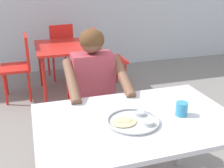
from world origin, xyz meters
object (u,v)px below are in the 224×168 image
object	(u,v)px
drinking_cup	(182,108)
table_background_red	(64,52)
table_foreground	(136,128)
diner_foreground	(95,89)
chair_red_right	(104,56)
chair_foreground	(90,101)
chair_red_left	(21,62)
chair_red_far	(60,48)
thali_tray	(133,121)

from	to	relation	value
drinking_cup	table_background_red	bearing A→B (deg)	100.56
table_foreground	diner_foreground	distance (m)	0.62
table_foreground	chair_red_right	bearing A→B (deg)	79.23
chair_foreground	chair_red_left	size ratio (longest dim) A/B	1.00
diner_foreground	chair_red_right	bearing A→B (deg)	71.90
drinking_cup	table_background_red	size ratio (longest dim) A/B	0.10
table_background_red	chair_red_far	bearing A→B (deg)	88.06
thali_tray	chair_red_far	world-z (taller)	chair_red_far
thali_tray	chair_red_far	xyz separation A→B (m)	(-0.08, 2.97, -0.24)
thali_tray	table_background_red	distance (m)	2.32
diner_foreground	chair_red_right	distance (m)	1.78
chair_red_right	chair_foreground	bearing A→B (deg)	-110.59
diner_foreground	table_background_red	world-z (taller)	diner_foreground
drinking_cup	thali_tray	bearing A→B (deg)	179.43
table_foreground	chair_red_left	world-z (taller)	chair_red_left
chair_foreground	chair_red_left	xyz separation A→B (m)	(-0.62, 1.47, 0.01)
thali_tray	chair_red_far	bearing A→B (deg)	91.47
chair_foreground	chair_red_far	size ratio (longest dim) A/B	0.98
table_foreground	chair_red_far	bearing A→B (deg)	92.28
table_foreground	chair_red_left	size ratio (longest dim) A/B	1.43
table_foreground	drinking_cup	distance (m)	0.32
table_foreground	chair_red_far	world-z (taller)	chair_red_far
thali_tray	table_background_red	xyz separation A→B (m)	(-0.10, 2.31, -0.13)
table_foreground	table_background_red	world-z (taller)	table_foreground
table_foreground	chair_red_far	xyz separation A→B (m)	(-0.12, 2.93, -0.15)
thali_tray	chair_red_right	world-z (taller)	chair_red_right
drinking_cup	chair_red_left	xyz separation A→B (m)	(-1.02, 2.35, -0.27)
table_foreground	chair_red_far	distance (m)	2.93
table_foreground	table_background_red	bearing A→B (deg)	93.51
thali_tray	chair_foreground	xyz separation A→B (m)	(-0.07, 0.88, -0.25)
thali_tray	table_background_red	world-z (taller)	thali_tray
chair_red_right	thali_tray	bearing A→B (deg)	-101.53
chair_red_right	drinking_cup	bearing A→B (deg)	-93.52
table_foreground	chair_foreground	world-z (taller)	chair_foreground
table_background_red	chair_red_left	world-z (taller)	chair_red_left
table_background_red	chair_red_left	xyz separation A→B (m)	(-0.59, 0.03, -0.11)
chair_red_left	chair_red_right	distance (m)	1.16
thali_tray	chair_foreground	size ratio (longest dim) A/B	0.37
thali_tray	chair_red_right	xyz separation A→B (m)	(0.48, 2.34, -0.24)
chair_foreground	chair_red_right	xyz separation A→B (m)	(0.55, 1.46, 0.01)
thali_tray	diner_foreground	size ratio (longest dim) A/B	0.27
table_foreground	diner_foreground	xyz separation A→B (m)	(-0.11, 0.61, 0.04)
chair_foreground	table_background_red	world-z (taller)	chair_foreground
table_background_red	chair_foreground	bearing A→B (deg)	-88.92
table_foreground	diner_foreground	size ratio (longest dim) A/B	1.05
table_foreground	chair_red_right	xyz separation A→B (m)	(0.44, 2.30, -0.16)
drinking_cup	chair_red_right	xyz separation A→B (m)	(0.14, 2.34, -0.28)
diner_foreground	table_foreground	bearing A→B (deg)	-79.37
diner_foreground	chair_red_far	size ratio (longest dim) A/B	1.33
table_foreground	thali_tray	world-z (taller)	thali_tray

